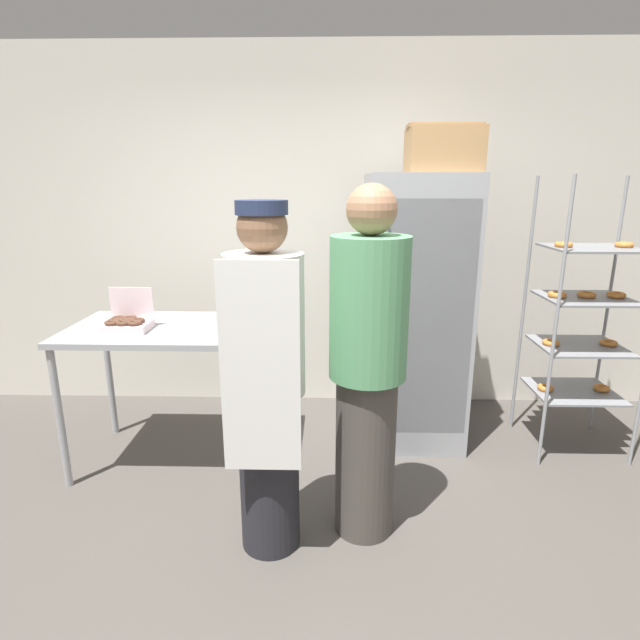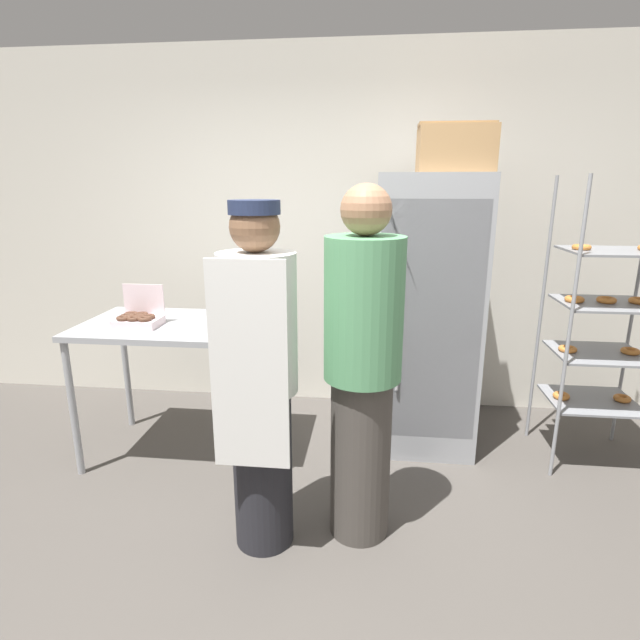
# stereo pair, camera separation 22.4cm
# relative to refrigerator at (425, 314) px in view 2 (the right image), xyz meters

# --- Properties ---
(ground_plane) EXTENTS (14.00, 14.00, 0.00)m
(ground_plane) POSITION_rel_refrigerator_xyz_m (-0.62, -1.49, -0.91)
(ground_plane) COLOR #4C4742
(back_wall) EXTENTS (6.40, 0.12, 2.77)m
(back_wall) POSITION_rel_refrigerator_xyz_m (-0.62, 0.66, 0.47)
(back_wall) COLOR silver
(back_wall) RESTS_ON ground_plane
(refrigerator) EXTENTS (0.67, 0.73, 1.82)m
(refrigerator) POSITION_rel_refrigerator_xyz_m (0.00, 0.00, 0.00)
(refrigerator) COLOR #9EA0A5
(refrigerator) RESTS_ON ground_plane
(baking_rack) EXTENTS (0.60, 0.54, 1.81)m
(baking_rack) POSITION_rel_refrigerator_xyz_m (1.08, -0.15, -0.02)
(baking_rack) COLOR #93969B
(baking_rack) RESTS_ON ground_plane
(prep_counter) EXTENTS (1.21, 0.75, 0.91)m
(prep_counter) POSITION_rel_refrigerator_xyz_m (-1.58, -0.38, -0.10)
(prep_counter) COLOR #9EA0A5
(prep_counter) RESTS_ON ground_plane
(donut_box) EXTENTS (0.27, 0.20, 0.24)m
(donut_box) POSITION_rel_refrigerator_xyz_m (-1.79, -0.47, 0.04)
(donut_box) COLOR silver
(donut_box) RESTS_ON prep_counter
(blender_pitcher) EXTENTS (0.12, 0.12, 0.26)m
(blender_pitcher) POSITION_rel_refrigerator_xyz_m (-1.24, -0.26, 0.11)
(blender_pitcher) COLOR #99999E
(blender_pitcher) RESTS_ON prep_counter
(cardboard_storage_box) EXTENTS (0.45, 0.35, 0.29)m
(cardboard_storage_box) POSITION_rel_refrigerator_xyz_m (0.12, -0.08, 1.05)
(cardboard_storage_box) COLOR #A87F51
(cardboard_storage_box) RESTS_ON refrigerator
(person_baker) EXTENTS (0.36, 0.38, 1.69)m
(person_baker) POSITION_rel_refrigerator_xyz_m (-0.86, -1.18, -0.03)
(person_baker) COLOR #232328
(person_baker) RESTS_ON ground_plane
(person_customer) EXTENTS (0.37, 0.37, 1.76)m
(person_customer) POSITION_rel_refrigerator_xyz_m (-0.39, -1.05, -0.01)
(person_customer) COLOR #47423D
(person_customer) RESTS_ON ground_plane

